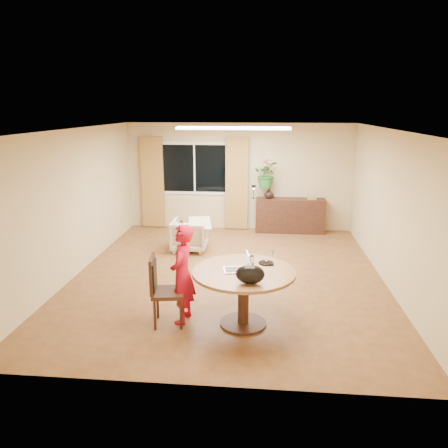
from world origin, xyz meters
name	(u,v)px	position (x,y,z in m)	size (l,w,h in m)	color
floor	(228,276)	(0.00, 0.00, 0.00)	(6.50, 6.50, 0.00)	brown
ceiling	(228,129)	(0.00, 0.00, 2.60)	(6.50, 6.50, 0.00)	white
wall_back	(239,177)	(0.00, 3.25, 1.30)	(5.50, 5.50, 0.00)	tan
wall_left	(75,203)	(-2.75, 0.00, 1.30)	(6.50, 6.50, 0.00)	tan
wall_right	(391,209)	(2.75, 0.00, 1.30)	(6.50, 6.50, 0.00)	tan
window	(195,168)	(-1.10, 3.23, 1.50)	(1.70, 0.03, 1.30)	white
curtain_left	(153,183)	(-2.15, 3.15, 1.15)	(0.55, 0.08, 2.25)	olive
curtain_right	(237,184)	(-0.05, 3.15, 1.15)	(0.55, 0.08, 2.25)	olive
ceiling_panel	(233,128)	(0.00, 1.20, 2.57)	(2.20, 0.35, 0.05)	white
dining_table	(244,282)	(0.37, -1.81, 0.63)	(1.41, 1.41, 0.80)	brown
dining_chair	(168,291)	(-0.67, -1.88, 0.50)	(0.48, 0.44, 1.00)	black
child	(182,274)	(-0.49, -1.77, 0.71)	(0.34, 0.52, 1.42)	red
laptop	(237,262)	(0.28, -1.81, 0.93)	(0.39, 0.26, 0.26)	#B7B7BC
tumbler	(251,260)	(0.46, -1.53, 0.86)	(0.08, 0.08, 0.12)	white
wine_glass	(272,258)	(0.75, -1.57, 0.91)	(0.08, 0.08, 0.22)	white
pot_lid	(266,262)	(0.67, -1.50, 0.82)	(0.21, 0.21, 0.03)	white
handbag	(250,274)	(0.47, -2.25, 0.93)	(0.37, 0.22, 0.25)	black
armchair	(190,235)	(-0.93, 1.39, 0.34)	(0.72, 0.74, 0.67)	#BCB295
throw	(200,220)	(-0.70, 1.37, 0.69)	(0.45, 0.55, 0.03)	beige
sideboard	(290,215)	(1.26, 3.01, 0.41)	(1.66, 0.41, 0.83)	black
vase	(269,193)	(0.74, 3.01, 0.95)	(0.24, 0.24, 0.25)	black
bouquet	(267,174)	(0.67, 3.01, 1.41)	(0.59, 0.51, 0.66)	#2B6B28
book_stack	(312,197)	(1.76, 3.01, 0.87)	(0.21, 0.16, 0.09)	#946C4B
desk_lamp	(254,192)	(0.37, 2.96, 1.00)	(0.14, 0.14, 0.34)	black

